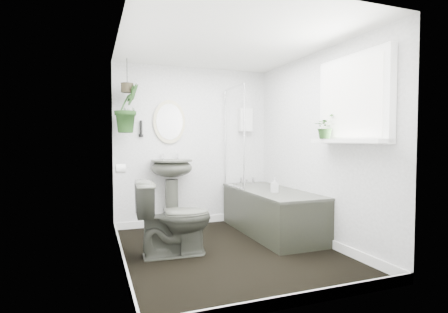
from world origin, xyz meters
name	(u,v)px	position (x,y,z in m)	size (l,w,h in m)	color
floor	(229,252)	(0.00, 0.00, -0.01)	(2.30, 2.80, 0.02)	black
ceiling	(229,41)	(0.00, 0.00, 2.31)	(2.30, 2.80, 0.02)	white
wall_back	(194,146)	(0.00, 1.41, 1.15)	(2.30, 0.02, 2.30)	white
wall_front	(300,152)	(0.00, -1.41, 1.15)	(2.30, 0.02, 2.30)	white
wall_left	(119,149)	(-1.16, 0.00, 1.15)	(0.02, 2.80, 2.30)	white
wall_right	(317,147)	(1.16, 0.00, 1.15)	(0.02, 2.80, 2.30)	white
skirting	(229,247)	(0.00, 0.00, 0.05)	(2.30, 2.80, 0.10)	white
bathtub	(271,212)	(0.80, 0.50, 0.29)	(0.72, 1.72, 0.58)	#3C3E35
bath_screen	(234,137)	(0.47, 0.99, 1.28)	(0.04, 0.72, 1.40)	silver
shower_box	(245,120)	(0.80, 1.34, 1.55)	(0.20, 0.10, 0.35)	white
oval_mirror	(169,122)	(-0.37, 1.37, 1.50)	(0.46, 0.03, 0.62)	beige
wall_sconce	(141,128)	(-0.77, 1.36, 1.40)	(0.04, 0.04, 0.22)	black
toilet_roll_holder	(121,169)	(-1.10, 0.70, 0.90)	(0.11, 0.11, 0.11)	white
window_recess	(354,99)	(1.09, -0.70, 1.65)	(0.08, 1.00, 0.90)	white
window_sill	(347,141)	(1.02, -0.70, 1.23)	(0.18, 1.00, 0.04)	white
window_blinds	(350,99)	(1.04, -0.70, 1.65)	(0.01, 0.86, 0.76)	white
toilet	(174,218)	(-0.60, 0.08, 0.40)	(0.45, 0.79, 0.81)	#3C3E35
pedestal_sink	(172,194)	(-0.37, 1.24, 0.49)	(0.57, 0.49, 0.97)	#3C3E35
sill_plant	(325,127)	(0.97, -0.40, 1.38)	(0.24, 0.20, 0.26)	black
hanging_plant	(127,108)	(-0.97, 1.15, 1.66)	(0.35, 0.29, 0.65)	black
soap_bottle	(275,185)	(0.73, 0.29, 0.67)	(0.08, 0.08, 0.18)	black
hanging_pot	(127,88)	(-0.97, 1.15, 1.92)	(0.16, 0.16, 0.12)	#2E291A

